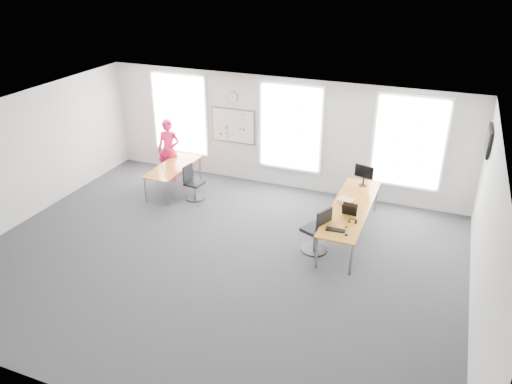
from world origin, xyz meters
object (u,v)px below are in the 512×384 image
at_px(chair_right, 317,233).
at_px(desk_right, 351,209).
at_px(desk_left, 173,168).
at_px(monitor, 364,174).
at_px(person, 169,150).
at_px(keyboard, 336,230).
at_px(headphones, 352,221).
at_px(chair_left, 193,184).

bearing_deg(chair_right, desk_right, 175.01).
bearing_deg(desk_right, desk_left, 171.97).
relative_size(desk_left, chair_right, 1.79).
bearing_deg(chair_right, monitor, -169.93).
distance_m(chair_right, person, 5.34).
height_order(keyboard, monitor, monitor).
height_order(desk_left, monitor, monitor).
distance_m(chair_right, headphones, 0.78).
relative_size(desk_right, chair_right, 2.91).
xyz_separation_m(person, monitor, (5.41, -0.06, 0.20)).
relative_size(desk_right, keyboard, 7.61).
bearing_deg(person, desk_right, -24.30).
distance_m(chair_left, monitor, 4.36).
xyz_separation_m(desk_right, desk_left, (-4.93, 0.70, -0.07)).
xyz_separation_m(desk_left, headphones, (5.12, -1.42, 0.16)).
xyz_separation_m(desk_right, chair_left, (-4.20, 0.41, -0.31)).
height_order(chair_right, person, person).
bearing_deg(person, chair_left, -47.04).
relative_size(desk_left, keyboard, 4.68).
height_order(chair_right, monitor, monitor).
distance_m(chair_left, headphones, 4.55).
height_order(person, keyboard, person).
xyz_separation_m(desk_right, monitor, (0.03, 1.19, 0.37)).
bearing_deg(chair_right, chair_left, -84.79).
distance_m(chair_right, chair_left, 3.92).
relative_size(chair_right, monitor, 2.00).
bearing_deg(headphones, chair_right, -164.87).
bearing_deg(person, keyboard, -35.52).
bearing_deg(desk_left, desk_right, -8.03).
bearing_deg(chair_left, keyboard, -103.34).
height_order(chair_right, keyboard, chair_right).
bearing_deg(chair_left, desk_right, -88.28).
relative_size(person, keyboard, 4.31).
distance_m(desk_right, desk_left, 4.98).
bearing_deg(headphones, desk_right, 105.89).
distance_m(desk_left, person, 0.75).
bearing_deg(chair_left, headphones, -97.18).
bearing_deg(monitor, person, -164.69).
distance_m(desk_left, chair_right, 4.71).
distance_m(chair_left, person, 1.52).
distance_m(desk_left, headphones, 5.31).
xyz_separation_m(desk_left, person, (-0.44, 0.56, 0.24)).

